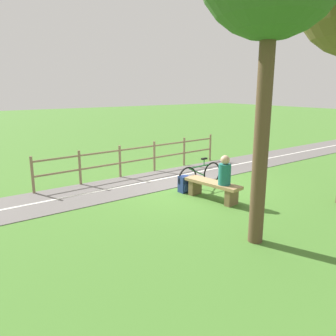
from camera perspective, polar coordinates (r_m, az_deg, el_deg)
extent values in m
plane|color=#477A2D|center=(10.28, 3.64, -3.14)|extent=(80.00, 80.00, 0.00)
cube|color=#66605E|center=(9.48, -20.05, -5.37)|extent=(3.06, 36.04, 0.02)
cube|color=silver|center=(9.47, -20.06, -5.31)|extent=(1.00, 31.99, 0.00)
cube|color=#A88456|center=(9.08, 7.52, -2.54)|extent=(1.70, 0.68, 0.08)
cube|color=brown|center=(8.79, 10.62, -4.86)|extent=(0.22, 0.41, 0.41)
cube|color=brown|center=(9.53, 4.58, -3.22)|extent=(0.22, 0.41, 0.41)
cylinder|color=#1E6B66|center=(8.77, 9.48, -1.06)|extent=(0.36, 0.36, 0.54)
sphere|color=tan|center=(8.69, 9.58, 1.34)|extent=(0.24, 0.24, 0.24)
torus|color=black|center=(9.82, 3.30, -1.80)|extent=(0.09, 0.70, 0.70)
torus|color=black|center=(10.51, 7.40, -0.88)|extent=(0.09, 0.70, 0.70)
cylinder|color=#237038|center=(10.09, 5.46, 0.29)|extent=(0.09, 0.86, 0.04)
cylinder|color=#237038|center=(10.02, 4.82, -0.65)|extent=(0.08, 0.62, 0.33)
cylinder|color=#237038|center=(10.17, 6.08, 0.96)|extent=(0.03, 0.03, 0.20)
cube|color=black|center=(10.15, 6.10, 1.57)|extent=(0.09, 0.20, 0.05)
cube|color=navy|center=(9.69, 2.70, -2.71)|extent=(0.25, 0.28, 0.48)
cube|color=#2A438C|center=(9.60, 3.24, -3.30)|extent=(0.05, 0.19, 0.21)
cylinder|color=#847051|center=(13.92, 7.09, 3.44)|extent=(0.08, 0.08, 1.07)
cylinder|color=#847051|center=(12.95, 2.72, 2.78)|extent=(0.08, 0.08, 1.07)
cylinder|color=#847051|center=(12.08, -2.31, 2.00)|extent=(0.08, 0.08, 1.07)
cylinder|color=#847051|center=(11.31, -8.07, 1.08)|extent=(0.08, 0.08, 1.07)
cylinder|color=#847051|center=(10.67, -14.59, 0.04)|extent=(0.08, 0.08, 1.07)
cylinder|color=#847051|center=(10.20, -21.82, -1.12)|extent=(0.08, 0.08, 1.07)
cylinder|color=#847051|center=(11.61, -5.14, 3.37)|extent=(0.55, 7.06, 0.06)
cylinder|color=#847051|center=(11.69, -5.09, 1.30)|extent=(0.55, 7.06, 0.06)
cylinder|color=brown|center=(6.40, 15.51, 6.03)|extent=(0.28, 0.28, 4.32)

